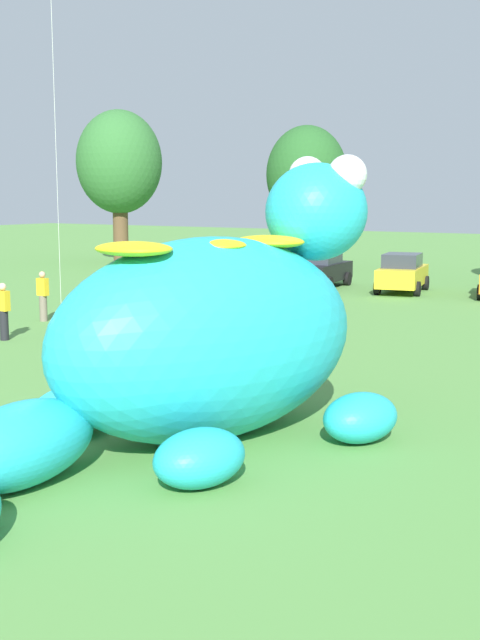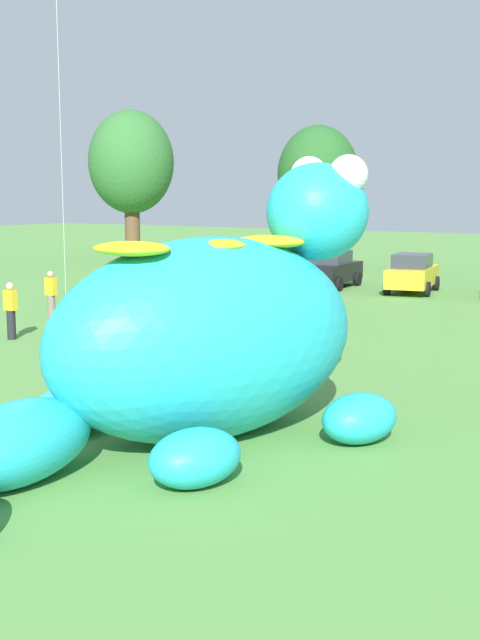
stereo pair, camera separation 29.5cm
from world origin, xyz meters
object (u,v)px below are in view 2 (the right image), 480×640
at_px(car_black, 331,269).
at_px(spectator_near_inflatable, 51,296).
at_px(car_yellow, 412,273).
at_px(giant_inflatable_creature, 209,335).
at_px(spectator_by_cars, 249,329).
at_px(car_green, 267,265).
at_px(spectator_mid_field, 11,311).

height_order(car_black, spectator_near_inflatable, car_black).
height_order(car_black, car_yellow, same).
height_order(giant_inflatable_creature, spectator_by_cars, giant_inflatable_creature).
bearing_deg(car_green, spectator_by_cars, -60.37).
distance_m(car_green, spectator_by_cars, 19.55).
xyz_separation_m(car_black, spectator_by_cars, (5.94, -16.56, -0.01)).
distance_m(spectator_mid_field, spectator_by_cars, 7.80).
bearing_deg(giant_inflatable_creature, car_yellow, 102.41).
height_order(car_black, spectator_by_cars, car_black).
relative_size(car_green, spectator_by_cars, 2.50).
height_order(car_green, spectator_mid_field, car_green).
height_order(giant_inflatable_creature, car_yellow, giant_inflatable_creature).
bearing_deg(spectator_by_cars, giant_inflatable_creature, -63.83).
relative_size(car_green, car_black, 1.01).
bearing_deg(car_black, car_yellow, 1.35).
xyz_separation_m(giant_inflatable_creature, spectator_mid_field, (-10.73, 5.04, -0.99)).
height_order(car_green, car_black, same).
relative_size(giant_inflatable_creature, spectator_mid_field, 5.95).
distance_m(giant_inflatable_creature, spectator_near_inflatable, 15.01).
distance_m(car_green, spectator_mid_field, 18.17).
bearing_deg(spectator_by_cars, car_green, 119.63).
relative_size(spectator_mid_field, spectator_by_cars, 1.00).
distance_m(giant_inflatable_creature, car_green, 26.37).
bearing_deg(giant_inflatable_creature, spectator_by_cars, 116.17).
height_order(car_green, spectator_near_inflatable, car_green).
xyz_separation_m(spectator_near_inflatable, spectator_by_cars, (9.43, -2.24, 0.00)).
xyz_separation_m(car_yellow, spectator_mid_field, (-5.72, -17.72, -0.01)).
xyz_separation_m(giant_inflatable_creature, car_black, (-8.94, 22.67, -0.99)).
relative_size(car_black, spectator_near_inflatable, 2.48).
height_order(car_green, spectator_by_cars, car_green).
relative_size(giant_inflatable_creature, car_black, 2.40).
height_order(giant_inflatable_creature, car_black, giant_inflatable_creature).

